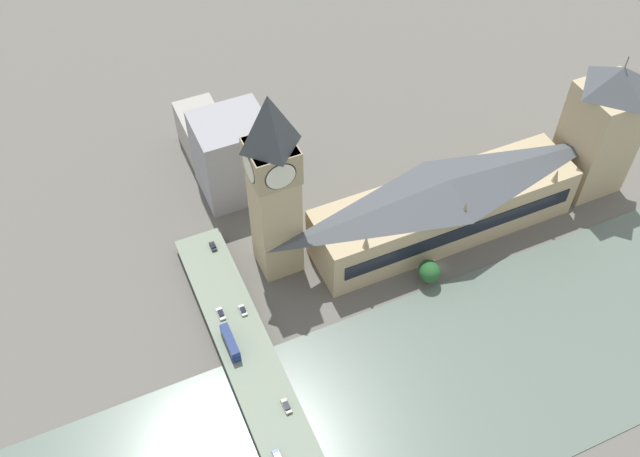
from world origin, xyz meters
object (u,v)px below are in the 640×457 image
car_southbound_tail (278,457)px  car_northbound_lead (286,406)px  clock_tower (273,184)px  double_decker_bus_mid (230,342)px  car_southbound_extra (243,310)px  parliament_hall (445,206)px  car_northbound_tail (213,246)px  car_southbound_lead (221,314)px  road_bridge (288,446)px  victoria_tower (601,128)px

car_southbound_tail → car_northbound_lead: bearing=-31.0°
clock_tower → double_decker_bus_mid: size_ratio=6.02×
double_decker_bus_mid → car_southbound_extra: (10.50, -7.57, -1.92)m
parliament_hall → clock_tower: size_ratio=1.31×
car_southbound_tail → parliament_hall: bearing=-56.3°
car_northbound_tail → car_southbound_lead: (-26.66, 6.33, 0.04)m
parliament_hall → car_northbound_tail: (20.95, 75.57, -6.97)m
parliament_hall → clock_tower: (9.91, 56.67, 25.09)m
clock_tower → car_northbound_lead: bearing=160.6°
road_bridge → car_northbound_tail: size_ratio=42.34×
car_northbound_lead → car_southbound_lead: bearing=10.4°
double_decker_bus_mid → car_northbound_tail: size_ratio=3.03×
car_northbound_lead → car_southbound_tail: car_northbound_lead is taller
double_decker_bus_mid → car_southbound_tail: 37.62m
car_southbound_lead → car_southbound_tail: bearing=179.0°
car_northbound_lead → road_bridge: bearing=159.6°
parliament_hall → car_southbound_extra: bearing=95.5°
car_southbound_lead → car_southbound_extra: bearing=-102.9°
clock_tower → car_northbound_tail: 38.82m
clock_tower → car_southbound_lead: size_ratio=15.56×
car_northbound_tail → car_southbound_extra: (-28.18, -0.31, -0.03)m
car_southbound_tail → victoria_tower: bearing=-68.8°
car_northbound_lead → car_southbound_tail: 14.83m
car_southbound_lead → car_southbound_tail: size_ratio=1.05×
road_bridge → car_northbound_lead: (10.35, -3.84, 1.61)m
double_decker_bus_mid → parliament_hall: bearing=-77.9°
double_decker_bus_mid → road_bridge: bearing=-173.8°
double_decker_bus_mid → car_northbound_lead: double_decker_bus_mid is taller
victoria_tower → car_northbound_lead: size_ratio=11.59×
car_northbound_tail → car_southbound_lead: size_ratio=0.85×
car_northbound_lead → double_decker_bus_mid: bearing=17.2°
parliament_hall → car_southbound_tail: 99.80m
clock_tower → car_northbound_lead: size_ratio=14.82×
car_southbound_tail → car_southbound_lead: bearing=-1.0°
car_northbound_lead → parliament_hall: bearing=-60.5°
victoria_tower → car_northbound_tail: (20.89, 135.69, -20.09)m
car_southbound_tail → car_southbound_extra: 48.66m
parliament_hall → car_northbound_lead: size_ratio=19.42×
car_northbound_lead → car_southbound_extra: bearing=0.2°
parliament_hall → clock_tower: bearing=80.1°
victoria_tower → car_southbound_lead: 143.54m
double_decker_bus_mid → victoria_tower: bearing=-82.9°
clock_tower → car_southbound_tail: bearing=158.2°
car_northbound_lead → car_southbound_lead: 37.50m
victoria_tower → double_decker_bus_mid: size_ratio=4.71×
victoria_tower → car_southbound_lead: (-5.77, 142.01, -20.05)m
clock_tower → road_bridge: clock_tower is taller
clock_tower → car_northbound_tail: (11.04, 18.90, -32.06)m
car_northbound_lead → car_southbound_tail: size_ratio=1.10×
clock_tower → double_decker_bus_mid: clock_tower is taller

